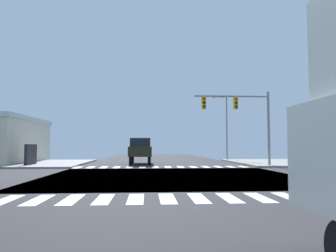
{
  "coord_description": "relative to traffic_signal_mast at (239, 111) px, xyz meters",
  "views": [
    {
      "loc": [
        -1.4,
        -17.3,
        1.68
      ],
      "look_at": [
        0.33,
        8.43,
        3.31
      ],
      "focal_mm": 33.33,
      "sensor_mm": 36.0,
      "label": 1
    }
  ],
  "objects": [
    {
      "name": "sidewalk_corner_ne",
      "position": [
        7.03,
        4.92,
        -4.38
      ],
      "size": [
        12.0,
        12.0,
        0.14
      ],
      "color": "gray",
      "rests_on": "ground"
    },
    {
      "name": "crosswalk_far",
      "position": [
        -6.22,
        0.22,
        -4.45
      ],
      "size": [
        13.5,
        2.0,
        0.01
      ],
      "color": "white",
      "rests_on": "ground"
    },
    {
      "name": "pickup_farside_1",
      "position": [
        -7.97,
        4.15,
        -3.16
      ],
      "size": [
        2.0,
        5.1,
        2.35
      ],
      "rotation": [
        0.0,
        0.0,
        3.14
      ],
      "color": "black",
      "rests_on": "ground"
    },
    {
      "name": "traffic_signal_mast",
      "position": [
        0.0,
        0.0,
        0.0
      ],
      "size": [
        6.1,
        0.55,
        6.04
      ],
      "color": "gray",
      "rests_on": "ground"
    },
    {
      "name": "street_lamp",
      "position": [
        1.47,
        10.64,
        0.01
      ],
      "size": [
        1.78,
        0.32,
        7.38
      ],
      "color": "gray",
      "rests_on": "ground"
    },
    {
      "name": "ground",
      "position": [
        -5.97,
        -7.08,
        -4.48
      ],
      "size": [
        90.0,
        90.0,
        0.05
      ],
      "color": "#2E2E31"
    },
    {
      "name": "crosswalk_near",
      "position": [
        -6.22,
        -14.38,
        -4.45
      ],
      "size": [
        13.5,
        2.0,
        0.01
      ],
      "color": "white",
      "rests_on": "ground"
    },
    {
      "name": "sidewalk_corner_nw",
      "position": [
        -18.97,
        4.92,
        -4.38
      ],
      "size": [
        12.0,
        12.0,
        0.14
      ],
      "color": "gray",
      "rests_on": "ground"
    }
  ]
}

